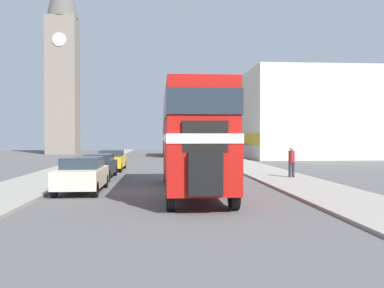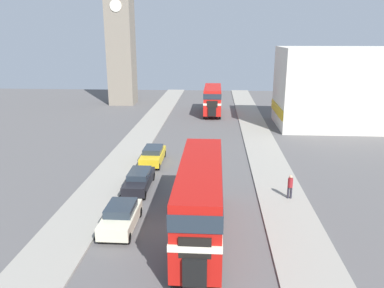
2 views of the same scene
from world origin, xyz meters
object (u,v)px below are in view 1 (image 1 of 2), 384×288
Objects in this scene: church_tower at (63,48)px; pedestrian_walking at (292,160)px; car_parked_near at (82,174)px; bus_distant at (173,137)px; car_parked_mid at (99,166)px; double_decker_bus at (192,133)px; car_parked_far at (111,160)px.

pedestrian_walking is at bearing -60.80° from church_tower.
church_tower reaches higher than car_parked_near.
car_parked_near is 11.98m from pedestrian_walking.
pedestrian_walking is (5.88, -30.17, -1.32)m from bus_distant.
pedestrian_walking reaches higher than car_parked_mid.
double_decker_bus is 8.27m from pedestrian_walking.
church_tower is at bearing 152.96° from bus_distant.
church_tower reaches higher than pedestrian_walking.
car_parked_mid is 2.67× the size of pedestrian_walking.
double_decker_bus is 0.38× the size of church_tower.
bus_distant is (0.25, 35.50, -0.20)m from double_decker_bus.
car_parked_near is 2.37× the size of pedestrian_walking.
double_decker_bus is 2.69× the size of car_parked_near.
car_parked_mid is 40.71m from church_tower.
double_decker_bus is at bearing -70.78° from church_tower.
pedestrian_walking is at bearing 41.06° from double_decker_bus.
car_parked_near is 12.22m from car_parked_far.
car_parked_near is 6.12m from car_parked_mid.
pedestrian_walking is at bearing -78.97° from bus_distant.
church_tower is at bearing 105.46° from car_parked_mid.
double_decker_bus is at bearing -53.07° from car_parked_mid.
car_parked_mid is (-4.94, 6.58, -1.88)m from double_decker_bus.
car_parked_mid is 0.16× the size of church_tower.
double_decker_bus is 6.38× the size of pedestrian_walking.
car_parked_far is (0.04, 6.11, 0.02)m from car_parked_mid.
pedestrian_walking reaches higher than car_parked_far.
double_decker_bus is at bearing -68.87° from car_parked_far.
double_decker_bus reaches higher than car_parked_near.
car_parked_near is 0.91× the size of car_parked_far.
car_parked_far is 35.30m from church_tower.
car_parked_far is at bearing -71.58° from church_tower.
church_tower is (-21.24, 38.01, 13.86)m from pedestrian_walking.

